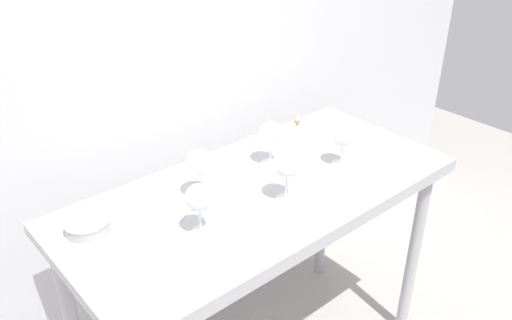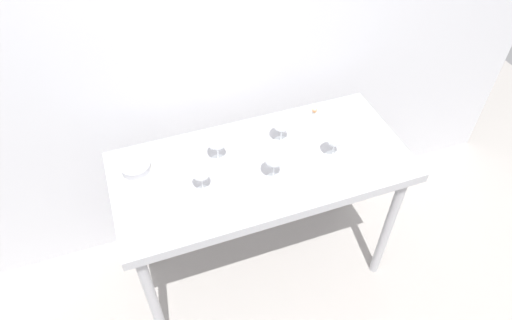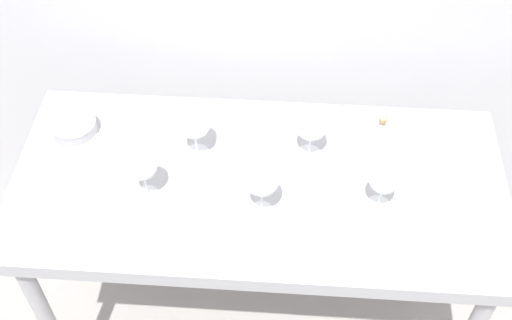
{
  "view_description": "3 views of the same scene",
  "coord_description": "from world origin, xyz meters",
  "px_view_note": "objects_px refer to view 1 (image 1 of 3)",
  "views": [
    {
      "loc": [
        -1.03,
        -1.17,
        1.88
      ],
      "look_at": [
        -0.01,
        0.01,
        1.01
      ],
      "focal_mm": 37.33,
      "sensor_mm": 36.0,
      "label": 1
    },
    {
      "loc": [
        -0.52,
        -1.38,
        2.42
      ],
      "look_at": [
        -0.04,
        -0.03,
        0.96
      ],
      "focal_mm": 31.56,
      "sensor_mm": 36.0,
      "label": 2
    },
    {
      "loc": [
        0.07,
        -1.18,
        2.33
      ],
      "look_at": [
        -0.01,
        0.03,
        0.94
      ],
      "focal_mm": 46.1,
      "sensor_mm": 36.0,
      "label": 3
    }
  ],
  "objects_px": {
    "wine_glass_far_right": "(271,135)",
    "wine_glass_near_left": "(199,199)",
    "decanter_funnel": "(297,131)",
    "wine_glass_near_center": "(287,165)",
    "wine_glass_far_left": "(200,164)",
    "tasting_sheet_lower": "(226,175)",
    "tasting_bowl": "(87,225)",
    "wine_glass_near_right": "(343,137)",
    "tasting_sheet_upper": "(158,207)"
  },
  "relations": [
    {
      "from": "wine_glass_far_left",
      "to": "decanter_funnel",
      "type": "distance_m",
      "value": 0.55
    },
    {
      "from": "wine_glass_near_center",
      "to": "tasting_sheet_lower",
      "type": "relative_size",
      "value": 0.82
    },
    {
      "from": "wine_glass_near_left",
      "to": "tasting_sheet_upper",
      "type": "distance_m",
      "value": 0.24
    },
    {
      "from": "wine_glass_far_right",
      "to": "decanter_funnel",
      "type": "height_order",
      "value": "wine_glass_far_right"
    },
    {
      "from": "wine_glass_near_right",
      "to": "wine_glass_far_right",
      "type": "bearing_deg",
      "value": 137.02
    },
    {
      "from": "tasting_sheet_upper",
      "to": "tasting_bowl",
      "type": "bearing_deg",
      "value": 146.77
    },
    {
      "from": "tasting_sheet_upper",
      "to": "decanter_funnel",
      "type": "xyz_separation_m",
      "value": [
        0.68,
        0.05,
        0.04
      ]
    },
    {
      "from": "tasting_bowl",
      "to": "wine_glass_far_left",
      "type": "bearing_deg",
      "value": -9.18
    },
    {
      "from": "wine_glass_far_right",
      "to": "decanter_funnel",
      "type": "relative_size",
      "value": 1.33
    },
    {
      "from": "wine_glass_near_right",
      "to": "tasting_sheet_upper",
      "type": "bearing_deg",
      "value": 163.34
    },
    {
      "from": "wine_glass_near_center",
      "to": "wine_glass_near_right",
      "type": "distance_m",
      "value": 0.32
    },
    {
      "from": "decanter_funnel",
      "to": "tasting_bowl",
      "type": "bearing_deg",
      "value": -178.02
    },
    {
      "from": "tasting_bowl",
      "to": "decanter_funnel",
      "type": "height_order",
      "value": "decanter_funnel"
    },
    {
      "from": "wine_glass_far_right",
      "to": "wine_glass_near_right",
      "type": "distance_m",
      "value": 0.26
    },
    {
      "from": "decanter_funnel",
      "to": "wine_glass_near_right",
      "type": "bearing_deg",
      "value": -93.56
    },
    {
      "from": "tasting_sheet_lower",
      "to": "wine_glass_far_left",
      "type": "bearing_deg",
      "value": -163.01
    },
    {
      "from": "wine_glass_near_left",
      "to": "tasting_bowl",
      "type": "xyz_separation_m",
      "value": [
        -0.26,
        0.22,
        -0.09
      ]
    },
    {
      "from": "tasting_bowl",
      "to": "decanter_funnel",
      "type": "bearing_deg",
      "value": 1.98
    },
    {
      "from": "tasting_bowl",
      "to": "wine_glass_near_left",
      "type": "bearing_deg",
      "value": -40.47
    },
    {
      "from": "wine_glass_far_left",
      "to": "decanter_funnel",
      "type": "height_order",
      "value": "wine_glass_far_left"
    },
    {
      "from": "tasting_sheet_lower",
      "to": "decanter_funnel",
      "type": "height_order",
      "value": "decanter_funnel"
    },
    {
      "from": "wine_glass_near_left",
      "to": "decanter_funnel",
      "type": "relative_size",
      "value": 1.33
    },
    {
      "from": "wine_glass_near_left",
      "to": "decanter_funnel",
      "type": "distance_m",
      "value": 0.7
    },
    {
      "from": "wine_glass_near_right",
      "to": "decanter_funnel",
      "type": "bearing_deg",
      "value": 86.44
    },
    {
      "from": "tasting_sheet_lower",
      "to": "wine_glass_far_right",
      "type": "bearing_deg",
      "value": -15.64
    },
    {
      "from": "wine_glass_near_left",
      "to": "decanter_funnel",
      "type": "xyz_separation_m",
      "value": [
        0.65,
        0.25,
        -0.08
      ]
    },
    {
      "from": "tasting_sheet_lower",
      "to": "wine_glass_near_left",
      "type": "bearing_deg",
      "value": -144.88
    },
    {
      "from": "wine_glass_far_right",
      "to": "tasting_bowl",
      "type": "height_order",
      "value": "wine_glass_far_right"
    },
    {
      "from": "wine_glass_near_right",
      "to": "tasting_bowl",
      "type": "height_order",
      "value": "wine_glass_near_right"
    },
    {
      "from": "wine_glass_far_left",
      "to": "tasting_sheet_lower",
      "type": "distance_m",
      "value": 0.2
    },
    {
      "from": "wine_glass_far_right",
      "to": "wine_glass_near_left",
      "type": "xyz_separation_m",
      "value": [
        -0.45,
        -0.18,
        0.0
      ]
    },
    {
      "from": "tasting_bowl",
      "to": "decanter_funnel",
      "type": "distance_m",
      "value": 0.91
    },
    {
      "from": "wine_glass_far_right",
      "to": "wine_glass_near_left",
      "type": "distance_m",
      "value": 0.48
    },
    {
      "from": "wine_glass_far_left",
      "to": "wine_glass_near_center",
      "type": "bearing_deg",
      "value": -44.1
    },
    {
      "from": "wine_glass_far_left",
      "to": "wine_glass_near_left",
      "type": "height_order",
      "value": "wine_glass_far_left"
    },
    {
      "from": "wine_glass_far_left",
      "to": "wine_glass_near_right",
      "type": "height_order",
      "value": "wine_glass_far_left"
    },
    {
      "from": "wine_glass_far_right",
      "to": "wine_glass_near_left",
      "type": "relative_size",
      "value": 1.0
    },
    {
      "from": "wine_glass_far_left",
      "to": "wine_glass_near_left",
      "type": "bearing_deg",
      "value": -126.45
    },
    {
      "from": "tasting_sheet_upper",
      "to": "wine_glass_near_right",
      "type": "bearing_deg",
      "value": -44.87
    },
    {
      "from": "tasting_bowl",
      "to": "tasting_sheet_upper",
      "type": "bearing_deg",
      "value": -5.02
    },
    {
      "from": "wine_glass_near_center",
      "to": "decanter_funnel",
      "type": "relative_size",
      "value": 1.44
    },
    {
      "from": "wine_glass_far_right",
      "to": "tasting_sheet_upper",
      "type": "xyz_separation_m",
      "value": [
        -0.47,
        0.02,
        -0.12
      ]
    },
    {
      "from": "wine_glass_near_left",
      "to": "wine_glass_near_center",
      "type": "bearing_deg",
      "value": -6.34
    },
    {
      "from": "wine_glass_far_left",
      "to": "tasting_bowl",
      "type": "relative_size",
      "value": 1.27
    },
    {
      "from": "wine_glass_near_center",
      "to": "wine_glass_near_left",
      "type": "bearing_deg",
      "value": 173.66
    },
    {
      "from": "wine_glass_near_left",
      "to": "tasting_sheet_lower",
      "type": "xyz_separation_m",
      "value": [
        0.26,
        0.22,
        -0.12
      ]
    },
    {
      "from": "wine_glass_near_center",
      "to": "wine_glass_near_left",
      "type": "relative_size",
      "value": 1.08
    },
    {
      "from": "wine_glass_near_left",
      "to": "wine_glass_near_right",
      "type": "bearing_deg",
      "value": 0.16
    },
    {
      "from": "wine_glass_near_right",
      "to": "tasting_sheet_upper",
      "type": "relative_size",
      "value": 0.74
    },
    {
      "from": "wine_glass_near_left",
      "to": "tasting_sheet_upper",
      "type": "relative_size",
      "value": 0.78
    }
  ]
}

